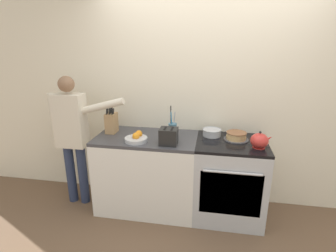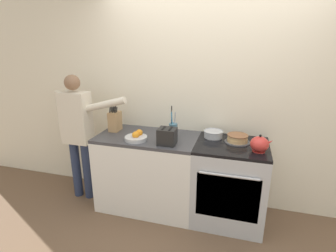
% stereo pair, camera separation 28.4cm
% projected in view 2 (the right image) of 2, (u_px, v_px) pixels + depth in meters
% --- Properties ---
extents(ground_plane, '(16.00, 16.00, 0.00)m').
position_uv_depth(ground_plane, '(197.00, 231.00, 2.79)').
color(ground_plane, brown).
extents(wall_back, '(8.00, 0.04, 2.60)m').
position_uv_depth(wall_back, '(211.00, 99.00, 3.00)').
color(wall_back, silver).
rests_on(wall_back, ground_plane).
extents(counter_cabinet, '(1.14, 0.65, 0.90)m').
position_uv_depth(counter_cabinet, '(148.00, 171.00, 3.12)').
color(counter_cabinet, white).
rests_on(counter_cabinet, ground_plane).
extents(stove_range, '(0.75, 0.68, 0.90)m').
position_uv_depth(stove_range, '(229.00, 182.00, 2.87)').
color(stove_range, '#B7BABF').
rests_on(stove_range, ground_plane).
extents(layer_cake, '(0.27, 0.27, 0.09)m').
position_uv_depth(layer_cake, '(237.00, 139.00, 2.78)').
color(layer_cake, '#4C4C51').
rests_on(layer_cake, stove_range).
extents(tea_kettle, '(0.22, 0.18, 0.18)m').
position_uv_depth(tea_kettle, '(260.00, 144.00, 2.54)').
color(tea_kettle, red).
rests_on(tea_kettle, stove_range).
extents(mixing_bowl, '(0.22, 0.22, 0.08)m').
position_uv_depth(mixing_bowl, '(213.00, 134.00, 2.92)').
color(mixing_bowl, '#B7BABF').
rests_on(mixing_bowl, stove_range).
extents(knife_block, '(0.11, 0.16, 0.31)m').
position_uv_depth(knife_block, '(115.00, 121.00, 3.13)').
color(knife_block, tan).
rests_on(knife_block, counter_cabinet).
extents(utensil_crock, '(0.09, 0.09, 0.35)m').
position_uv_depth(utensil_crock, '(173.00, 129.00, 2.92)').
color(utensil_crock, '#477084').
rests_on(utensil_crock, counter_cabinet).
extents(fruit_bowl, '(0.24, 0.24, 0.10)m').
position_uv_depth(fruit_bowl, '(136.00, 137.00, 2.85)').
color(fruit_bowl, '#B7BABF').
rests_on(fruit_bowl, counter_cabinet).
extents(toaster, '(0.20, 0.17, 0.18)m').
position_uv_depth(toaster, '(167.00, 136.00, 2.71)').
color(toaster, black).
rests_on(toaster, counter_cabinet).
extents(person_baker, '(0.91, 0.20, 1.57)m').
position_uv_depth(person_baker, '(78.00, 128.00, 3.15)').
color(person_baker, '#283351').
rests_on(person_baker, ground_plane).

